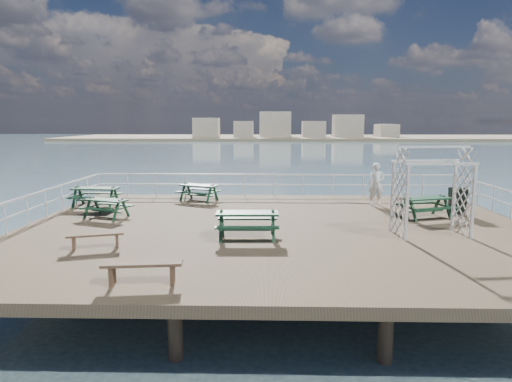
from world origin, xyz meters
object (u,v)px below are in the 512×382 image
object	(u,v)px
picnic_table_d	(106,204)
trellis_arbor	(432,196)
picnic_table_a	(95,193)
flat_bench_far	(142,268)
picnic_table_e	(247,219)
picnic_table_b	(199,189)
person	(376,184)
picnic_table_c	(425,203)
flat_bench_near	(96,237)

from	to	relation	value
picnic_table_d	trellis_arbor	world-z (taller)	trellis_arbor
picnic_table_a	picnic_table_d	size ratio (longest dim) A/B	1.00
flat_bench_far	trellis_arbor	xyz separation A→B (m)	(8.14, 4.76, 0.90)
picnic_table_a	trellis_arbor	distance (m)	13.66
picnic_table_e	picnic_table_b	bearing A→B (deg)	108.83
picnic_table_a	picnic_table_b	world-z (taller)	picnic_table_a
picnic_table_e	person	size ratio (longest dim) A/B	1.07
picnic_table_b	picnic_table_d	size ratio (longest dim) A/B	1.07
picnic_table_a	picnic_table_c	size ratio (longest dim) A/B	0.89
picnic_table_e	person	world-z (taller)	person
picnic_table_e	flat_bench_near	xyz separation A→B (m)	(-4.36, -1.34, -0.27)
picnic_table_c	picnic_table_d	distance (m)	12.32
flat_bench_far	trellis_arbor	world-z (taller)	trellis_arbor
person	picnic_table_a	bearing A→B (deg)	-172.63
picnic_table_c	picnic_table_e	xyz separation A→B (m)	(-6.72, -3.30, 0.03)
picnic_table_d	person	bearing A→B (deg)	34.69
picnic_table_d	picnic_table_e	bearing A→B (deg)	-8.39
picnic_table_a	flat_bench_near	distance (m)	7.06
picnic_table_c	trellis_arbor	xyz separation A→B (m)	(-0.77, -2.75, 0.72)
picnic_table_d	picnic_table_a	bearing A→B (deg)	139.79
picnic_table_c	person	world-z (taller)	person
trellis_arbor	flat_bench_far	bearing A→B (deg)	-156.02
picnic_table_b	flat_bench_near	xyz separation A→B (m)	(-1.78, -8.26, -0.20)
picnic_table_e	person	xyz separation A→B (m)	(5.43, 5.90, 0.33)
flat_bench_near	trellis_arbor	xyz separation A→B (m)	(10.31, 1.88, 0.95)
picnic_table_d	flat_bench_near	size ratio (longest dim) A/B	1.23
picnic_table_a	person	xyz separation A→B (m)	(12.28, 0.63, 0.34)
person	picnic_table_d	bearing A→B (deg)	-161.12
picnic_table_b	flat_bench_near	world-z (taller)	picnic_table_b
flat_bench_far	person	distance (m)	12.68
picnic_table_d	flat_bench_near	bearing A→B (deg)	-54.05
picnic_table_e	trellis_arbor	xyz separation A→B (m)	(5.95, 0.55, 0.68)
person	picnic_table_c	bearing A→B (deg)	-59.21
picnic_table_b	person	bearing A→B (deg)	16.30
picnic_table_e	flat_bench_far	bearing A→B (deg)	-119.15
picnic_table_d	trellis_arbor	size ratio (longest dim) A/B	0.69
flat_bench_far	picnic_table_d	bearing A→B (deg)	108.53
picnic_table_a	trellis_arbor	xyz separation A→B (m)	(12.80, -4.72, 0.69)
picnic_table_b	person	distance (m)	8.09
flat_bench_near	person	xyz separation A→B (m)	(9.79, 7.23, 0.60)
picnic_table_c	picnic_table_a	bearing A→B (deg)	153.16
picnic_table_c	trellis_arbor	bearing A→B (deg)	-124.22
flat_bench_far	trellis_arbor	size ratio (longest dim) A/B	0.63
picnic_table_a	person	world-z (taller)	person
picnic_table_e	person	bearing A→B (deg)	45.74
picnic_table_a	picnic_table_d	xyz separation A→B (m)	(1.25, -2.21, -0.09)
picnic_table_b	picnic_table_e	distance (m)	7.38
person	flat_bench_far	bearing A→B (deg)	-122.59
picnic_table_d	picnic_table_e	world-z (taller)	picnic_table_e
flat_bench_near	trellis_arbor	distance (m)	10.52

